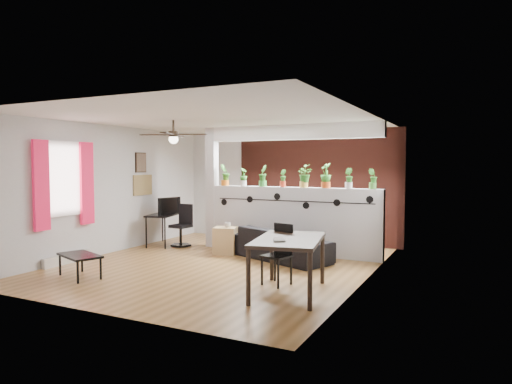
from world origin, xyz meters
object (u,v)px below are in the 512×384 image
(potted_plant_5, at_px, (326,175))
(folding_chair, at_px, (280,249))
(sofa, at_px, (280,244))
(office_chair, at_px, (182,228))
(cube_shelf, at_px, (225,240))
(ceiling_fan, at_px, (173,136))
(potted_plant_7, at_px, (373,178))
(cup, at_px, (228,225))
(computer_desk, at_px, (164,217))
(coffee_table, at_px, (80,257))
(potted_plant_3, at_px, (283,178))
(potted_plant_4, at_px, (304,175))
(potted_plant_2, at_px, (263,175))
(potted_plant_6, at_px, (349,178))
(potted_plant_1, at_px, (243,177))
(potted_plant_0, at_px, (225,174))
(dining_table, at_px, (289,244))

(potted_plant_5, bearing_deg, folding_chair, -89.77)
(potted_plant_5, height_order, sofa, potted_plant_5)
(office_chair, bearing_deg, cube_shelf, -13.74)
(ceiling_fan, xyz_separation_m, folding_chair, (2.29, -0.46, -1.78))
(potted_plant_7, height_order, cup, potted_plant_7)
(computer_desk, height_order, coffee_table, computer_desk)
(potted_plant_3, distance_m, potted_plant_4, 0.45)
(potted_plant_2, xyz_separation_m, potted_plant_6, (1.81, 0.00, -0.03))
(potted_plant_6, distance_m, coffee_table, 4.95)
(potted_plant_3, xyz_separation_m, potted_plant_4, (0.45, -0.00, 0.05))
(potted_plant_1, relative_size, computer_desk, 0.35)
(office_chair, bearing_deg, potted_plant_5, 5.12)
(potted_plant_0, xyz_separation_m, dining_table, (2.58, -2.69, -0.90))
(potted_plant_6, xyz_separation_m, computer_desk, (-4.10, -0.34, -0.92))
(dining_table, bearing_deg, potted_plant_1, 128.36)
(potted_plant_5, distance_m, potted_plant_6, 0.45)
(cube_shelf, bearing_deg, potted_plant_3, 15.09)
(potted_plant_2, distance_m, sofa, 1.57)
(potted_plant_2, relative_size, office_chair, 0.49)
(potted_plant_5, height_order, potted_plant_7, potted_plant_5)
(potted_plant_0, distance_m, dining_table, 3.83)
(potted_plant_5, bearing_deg, computer_desk, -174.68)
(potted_plant_3, bearing_deg, sofa, -71.24)
(potted_plant_0, relative_size, office_chair, 0.51)
(sofa, bearing_deg, potted_plant_3, -49.18)
(ceiling_fan, height_order, potted_plant_1, ceiling_fan)
(ceiling_fan, distance_m, dining_table, 3.19)
(potted_plant_2, distance_m, coffee_table, 3.91)
(potted_plant_1, xyz_separation_m, cup, (-0.05, -0.60, -0.96))
(ceiling_fan, distance_m, cube_shelf, 2.40)
(potted_plant_1, xyz_separation_m, potted_plant_3, (0.90, 0.00, -0.01))
(potted_plant_7, height_order, dining_table, potted_plant_7)
(potted_plant_1, relative_size, sofa, 0.19)
(ceiling_fan, relative_size, computer_desk, 1.12)
(potted_plant_1, bearing_deg, cup, -94.78)
(potted_plant_7, height_order, coffee_table, potted_plant_7)
(computer_desk, bearing_deg, potted_plant_3, 7.05)
(potted_plant_1, distance_m, sofa, 1.79)
(dining_table, distance_m, folding_chair, 0.55)
(office_chair, bearing_deg, potted_plant_2, 8.87)
(ceiling_fan, distance_m, potted_plant_3, 2.39)
(potted_plant_7, height_order, folding_chair, potted_plant_7)
(potted_plant_0, relative_size, potted_plant_6, 1.18)
(potted_plant_3, relative_size, sofa, 0.18)
(potted_plant_3, relative_size, cube_shelf, 0.66)
(potted_plant_1, xyz_separation_m, potted_plant_6, (2.26, 0.00, 0.01))
(potted_plant_4, xyz_separation_m, cube_shelf, (-1.45, -0.60, -1.32))
(potted_plant_3, distance_m, sofa, 1.41)
(potted_plant_0, distance_m, potted_plant_3, 1.36)
(coffee_table, bearing_deg, cup, 66.87)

